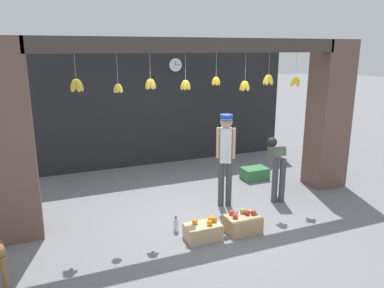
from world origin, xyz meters
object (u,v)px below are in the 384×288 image
object	(u,v)px
fruit_crate_apples	(243,223)
produce_box_green	(255,173)
shopkeeper	(226,153)
fruit_crate_oranges	(203,231)
water_bottle	(176,224)
worker_stooping	(276,161)
wall_clock	(175,65)

from	to	relation	value
fruit_crate_apples	produce_box_green	distance (m)	2.53
shopkeeper	produce_box_green	xyz separation A→B (m)	(1.29, 1.04, -0.89)
fruit_crate_oranges	water_bottle	distance (m)	0.50
fruit_crate_oranges	produce_box_green	bearing A→B (deg)	43.21
fruit_crate_oranges	fruit_crate_apples	size ratio (longest dim) A/B	1.02
water_bottle	worker_stooping	bearing A→B (deg)	14.51
fruit_crate_apples	wall_clock	distance (m)	4.60
shopkeeper	wall_clock	bearing A→B (deg)	-64.95
worker_stooping	fruit_crate_oranges	world-z (taller)	worker_stooping
water_bottle	wall_clock	distance (m)	4.45
worker_stooping	fruit_crate_apples	size ratio (longest dim) A/B	2.08
water_bottle	shopkeeper	bearing A→B (deg)	26.92
wall_clock	water_bottle	bearing A→B (deg)	-110.25
worker_stooping	wall_clock	world-z (taller)	wall_clock
worker_stooping	water_bottle	xyz separation A→B (m)	(-2.27, -0.59, -0.62)
fruit_crate_apples	produce_box_green	world-z (taller)	fruit_crate_apples
fruit_crate_oranges	fruit_crate_apples	xyz separation A→B (m)	(0.68, -0.02, 0.01)
shopkeeper	fruit_crate_oranges	xyz separation A→B (m)	(-0.88, -0.99, -0.89)
fruit_crate_apples	water_bottle	bearing A→B (deg)	157.04
worker_stooping	fruit_crate_apples	distance (m)	1.74
shopkeeper	fruit_crate_apples	bearing A→B (deg)	106.59
fruit_crate_apples	produce_box_green	size ratio (longest dim) A/B	0.94
worker_stooping	fruit_crate_apples	xyz separation A→B (m)	(-1.30, -1.00, -0.60)
worker_stooping	wall_clock	bearing A→B (deg)	129.11
worker_stooping	fruit_crate_apples	bearing A→B (deg)	-121.05
produce_box_green	wall_clock	size ratio (longest dim) A/B	1.67
worker_stooping	fruit_crate_oranges	bearing A→B (deg)	-132.28
fruit_crate_apples	wall_clock	xyz separation A→B (m)	(0.34, 3.97, 2.30)
worker_stooping	water_bottle	world-z (taller)	worker_stooping
wall_clock	produce_box_green	bearing A→B (deg)	-59.13
worker_stooping	produce_box_green	world-z (taller)	worker_stooping
shopkeeper	fruit_crate_oranges	size ratio (longest dim) A/B	3.17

